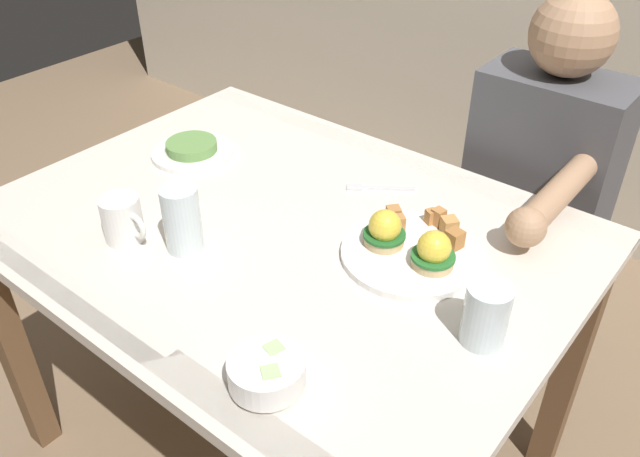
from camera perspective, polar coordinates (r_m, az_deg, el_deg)
name	(u,v)px	position (r m, az deg, el deg)	size (l,w,h in m)	color
ground_plane	(290,446)	(1.89, -2.68, -18.47)	(6.00, 6.00, 0.00)	#7F664C
dining_table	(282,265)	(1.43, -3.37, -3.23)	(1.20, 0.90, 0.74)	silver
eggs_benedict_plate	(411,246)	(1.27, 7.93, -1.57)	(0.27, 0.27, 0.09)	white
fruit_bowl	(267,373)	(1.02, -4.67, -12.49)	(0.12, 0.12, 0.06)	white
coffee_mug	(123,218)	(1.35, -16.88, 0.88)	(0.11, 0.08, 0.09)	white
fork	(376,188)	(1.48, 4.90, 3.54)	(0.14, 0.11, 0.00)	silver
water_glass_near	(486,317)	(1.10, 14.28, -7.48)	(0.08, 0.08, 0.11)	silver
water_glass_far	(183,223)	(1.29, -11.92, 0.48)	(0.07, 0.07, 0.14)	silver
side_plate	(192,150)	(1.64, -11.13, 6.77)	(0.20, 0.20, 0.04)	white
diner_person	(534,193)	(1.72, 18.24, 2.98)	(0.34, 0.54, 1.14)	#33333D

